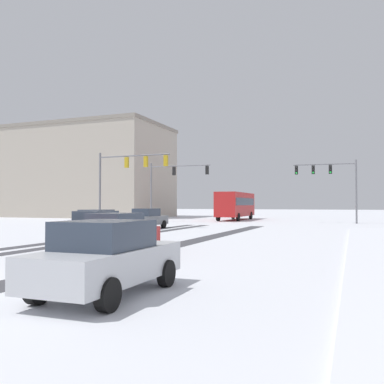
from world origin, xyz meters
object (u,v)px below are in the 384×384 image
object	(u,v)px
car_white_second	(97,222)
office_building_far_left_block	(86,172)
traffic_signal_far_right	(330,177)
car_black_third	(97,226)
car_silver_fifth	(107,257)
bus_oncoming	(236,204)
traffic_signal_far_left	(171,179)
car_grey_lead	(147,219)
traffic_signal_near_left	(127,171)
car_red_fourth	(117,233)

from	to	relation	value
car_white_second	office_building_far_left_block	bearing A→B (deg)	126.43
traffic_signal_far_right	car_black_third	size ratio (longest dim) A/B	1.56
car_silver_fifth	bus_oncoming	bearing A→B (deg)	101.41
traffic_signal_far_left	car_grey_lead	bearing A→B (deg)	-75.49
traffic_signal_near_left	car_silver_fifth	world-z (taller)	traffic_signal_near_left
traffic_signal_far_right	car_white_second	distance (m)	26.18
traffic_signal_far_left	traffic_signal_near_left	bearing A→B (deg)	-88.20
traffic_signal_far_left	car_grey_lead	xyz separation A→B (m)	(2.97, -11.47, -3.87)
car_black_third	car_silver_fifth	xyz separation A→B (m)	(7.38, -10.57, 0.00)
car_red_fourth	car_white_second	bearing A→B (deg)	127.90
traffic_signal_far_left	car_black_third	world-z (taller)	traffic_signal_far_left
car_red_fourth	bus_oncoming	distance (m)	36.32
traffic_signal_near_left	car_silver_fifth	xyz separation A→B (m)	(13.06, -23.46, -4.00)
traffic_signal_near_left	car_grey_lead	bearing A→B (deg)	-27.59
traffic_signal_far_left	office_building_far_left_block	bearing A→B (deg)	146.85
traffic_signal_far_right	car_black_third	distance (m)	28.92
traffic_signal_far_right	car_white_second	bearing A→B (deg)	-120.88
car_grey_lead	office_building_far_left_block	xyz separation A→B (m)	(-23.51, 24.89, 6.15)
office_building_far_left_block	car_silver_fifth	bearing A→B (deg)	-54.16
traffic_signal_far_left	bus_oncoming	size ratio (longest dim) A/B	0.63
car_grey_lead	office_building_far_left_block	bearing A→B (deg)	133.37
traffic_signal_far_left	traffic_signal_far_right	xyz separation A→B (m)	(16.25, 3.77, 0.11)
car_red_fourth	car_silver_fifth	size ratio (longest dim) A/B	1.02
traffic_signal_far_right	office_building_far_left_block	world-z (taller)	office_building_far_left_block
traffic_signal_near_left	car_black_third	size ratio (longest dim) A/B	1.66
traffic_signal_near_left	car_white_second	world-z (taller)	traffic_signal_near_left
traffic_signal_far_right	traffic_signal_near_left	size ratio (longest dim) A/B	0.94
car_grey_lead	bus_oncoming	distance (m)	20.62
traffic_signal_far_left	car_silver_fifth	size ratio (longest dim) A/B	1.70
car_white_second	office_building_far_left_block	size ratio (longest dim) A/B	0.16
traffic_signal_near_left	bus_oncoming	xyz separation A→B (m)	(4.47, 19.12, -2.83)
car_grey_lead	traffic_signal_near_left	bearing A→B (deg)	152.41
bus_oncoming	car_silver_fifth	bearing A→B (deg)	-78.59
traffic_signal_near_left	car_grey_lead	size ratio (longest dim) A/B	1.65
traffic_signal_near_left	office_building_far_left_block	world-z (taller)	office_building_far_left_block
traffic_signal_near_left	car_black_third	bearing A→B (deg)	-66.21
traffic_signal_near_left	office_building_far_left_block	bearing A→B (deg)	131.59
car_black_third	car_red_fourth	xyz separation A→B (m)	(3.60, -3.98, 0.00)
car_white_second	car_red_fourth	distance (m)	10.78
car_red_fourth	office_building_far_left_block	xyz separation A→B (m)	(-30.14, 40.37, 6.15)
car_white_second	car_black_third	distance (m)	5.45
car_white_second	bus_oncoming	xyz separation A→B (m)	(1.81, 27.47, 1.18)
office_building_far_left_block	traffic_signal_near_left	bearing A→B (deg)	-48.41
car_white_second	car_black_third	bearing A→B (deg)	-56.27
car_black_third	car_silver_fifth	world-z (taller)	same
car_white_second	bus_oncoming	distance (m)	27.56
car_silver_fifth	bus_oncoming	xyz separation A→B (m)	(-8.59, 42.58, 1.18)
traffic_signal_far_left	office_building_far_left_block	distance (m)	24.64
car_white_second	car_silver_fifth	xyz separation A→B (m)	(10.41, -15.11, 0.00)
car_black_third	car_red_fourth	distance (m)	5.36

